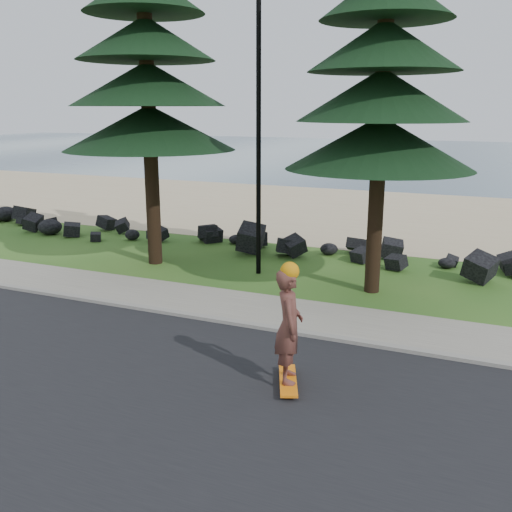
{
  "coord_description": "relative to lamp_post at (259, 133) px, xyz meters",
  "views": [
    {
      "loc": [
        6.38,
        -11.97,
        4.82
      ],
      "look_at": [
        1.28,
        0.0,
        1.43
      ],
      "focal_mm": 40.0,
      "sensor_mm": 36.0,
      "label": 1
    }
  ],
  "objects": [
    {
      "name": "beach_sand",
      "position": [
        0.0,
        11.3,
        -4.13
      ],
      "size": [
        160.0,
        15.0,
        0.01
      ],
      "primitive_type": "cube",
      "color": "tan",
      "rests_on": "ground"
    },
    {
      "name": "ocean",
      "position": [
        0.0,
        47.8,
        -4.13
      ],
      "size": [
        160.0,
        58.0,
        0.01
      ],
      "primitive_type": "cube",
      "color": "#314B5D",
      "rests_on": "ground"
    },
    {
      "name": "kerb",
      "position": [
        0.0,
        -4.1,
        -4.08
      ],
      "size": [
        160.0,
        0.2,
        0.1
      ],
      "primitive_type": "cube",
      "color": "gray",
      "rests_on": "ground"
    },
    {
      "name": "seawall_boulders",
      "position": [
        0.0,
        2.4,
        -4.13
      ],
      "size": [
        60.0,
        2.4,
        1.1
      ],
      "primitive_type": null,
      "color": "black",
      "rests_on": "ground"
    },
    {
      "name": "sidewalk",
      "position": [
        0.0,
        -3.0,
        -4.09
      ],
      "size": [
        160.0,
        2.0,
        0.08
      ],
      "primitive_type": "cube",
      "color": "slate",
      "rests_on": "ground"
    },
    {
      "name": "skateboarder",
      "position": [
        3.28,
        -6.42,
        -2.99
      ],
      "size": [
        0.74,
        1.25,
        2.28
      ],
      "rotation": [
        0.0,
        0.0,
        1.95
      ],
      "color": "orange",
      "rests_on": "ground"
    },
    {
      "name": "ground",
      "position": [
        0.0,
        -3.2,
        -4.13
      ],
      "size": [
        160.0,
        160.0,
        0.0
      ],
      "primitive_type": "plane",
      "color": "#2A581B",
      "rests_on": "ground"
    },
    {
      "name": "lamp_post",
      "position": [
        0.0,
        0.0,
        0.0
      ],
      "size": [
        0.25,
        0.14,
        8.14
      ],
      "color": "black",
      "rests_on": "ground"
    },
    {
      "name": "road",
      "position": [
        0.0,
        -7.7,
        -4.12
      ],
      "size": [
        160.0,
        7.0,
        0.02
      ],
      "primitive_type": "cube",
      "color": "black",
      "rests_on": "ground"
    }
  ]
}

